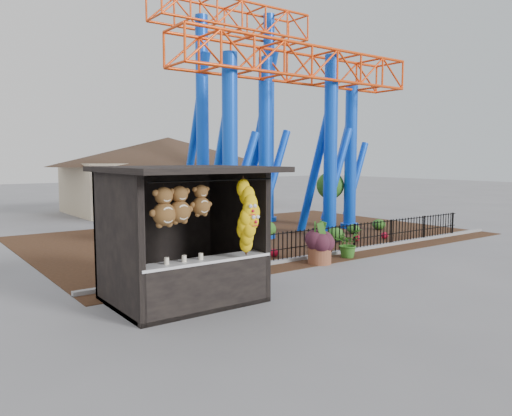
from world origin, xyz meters
TOP-DOWN VIEW (x-y plane):
  - ground at (0.00, 0.00)m, footprint 120.00×120.00m
  - mulch_bed at (4.00, 8.00)m, footprint 18.00×12.00m
  - curb at (4.00, 3.00)m, footprint 18.00×0.18m
  - prize_booth at (-3.01, 0.90)m, footprint 3.50×3.40m
  - picket_fence at (4.90, 3.00)m, footprint 12.20×0.06m
  - roller_coaster at (5.12, 8.23)m, footprint 11.00×6.37m
  - terracotta_planter at (2.37, 2.24)m, footprint 0.77×0.77m
  - planter_foliage at (2.37, 2.24)m, footprint 0.70×0.70m
  - potted_plant at (3.81, 2.41)m, footprint 1.01×0.93m
  - landscaping at (4.83, 5.91)m, footprint 8.54×3.88m
  - pavilion at (6.00, 20.00)m, footprint 15.00×15.00m

SIDE VIEW (x-z plane):
  - ground at x=0.00m, z-range 0.00..0.00m
  - mulch_bed at x=4.00m, z-range 0.00..0.02m
  - curb at x=4.00m, z-range 0.00..0.12m
  - terracotta_planter at x=2.37m, z-range 0.00..0.60m
  - landscaping at x=4.83m, z-range -0.05..0.69m
  - potted_plant at x=3.81m, z-range 0.00..0.96m
  - picket_fence at x=4.90m, z-range 0.00..1.00m
  - planter_foliage at x=2.37m, z-range 0.60..1.24m
  - prize_booth at x=-3.01m, z-range -0.03..3.09m
  - pavilion at x=6.00m, z-range 0.67..5.47m
  - roller_coaster at x=5.12m, z-range 1.03..11.85m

